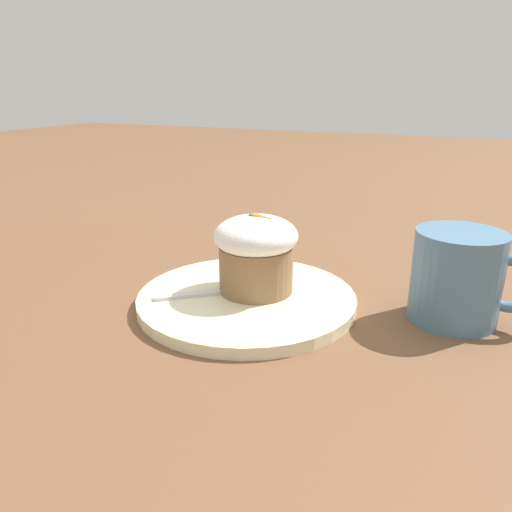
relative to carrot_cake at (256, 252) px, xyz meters
The scene contains 5 objects.
ground_plane 0.06m from the carrot_cake, 110.65° to the right, with size 4.00×4.00×0.00m, color brown.
dessert_plate 0.05m from the carrot_cake, 110.65° to the right, with size 0.24×0.24×0.01m.
carrot_cake is the anchor object (origin of this frame).
spoon 0.04m from the carrot_cake, 144.98° to the right, with size 0.12×0.10×0.01m.
coffee_cup 0.21m from the carrot_cake, 11.07° to the left, with size 0.12×0.09×0.09m.
Camera 1 is at (0.21, -0.45, 0.23)m, focal length 35.00 mm.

